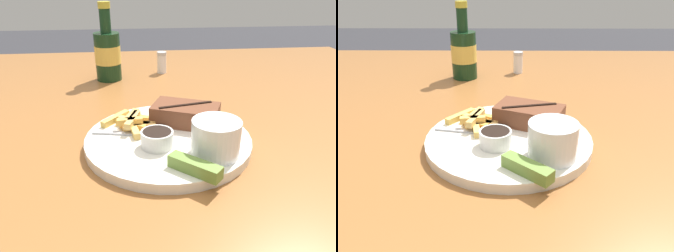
% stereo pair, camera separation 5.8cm
% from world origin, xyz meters
% --- Properties ---
extents(dining_table, '(1.50, 1.53, 0.75)m').
position_xyz_m(dining_table, '(0.00, 0.00, 0.69)').
color(dining_table, '#935B2D').
rests_on(dining_table, ground_plane).
extents(dinner_plate, '(0.30, 0.30, 0.02)m').
position_xyz_m(dinner_plate, '(0.00, 0.00, 0.76)').
color(dinner_plate, silver).
rests_on(dinner_plate, dining_table).
extents(steak_portion, '(0.14, 0.11, 0.04)m').
position_xyz_m(steak_portion, '(0.04, 0.05, 0.78)').
color(steak_portion, brown).
rests_on(steak_portion, dinner_plate).
extents(fries_pile, '(0.12, 0.12, 0.02)m').
position_xyz_m(fries_pile, '(-0.06, 0.05, 0.77)').
color(fries_pile, tan).
rests_on(fries_pile, dinner_plate).
extents(coleslaw_cup, '(0.08, 0.08, 0.06)m').
position_xyz_m(coleslaw_cup, '(0.07, -0.07, 0.80)').
color(coleslaw_cup, white).
rests_on(coleslaw_cup, dinner_plate).
extents(dipping_sauce_cup, '(0.06, 0.06, 0.03)m').
position_xyz_m(dipping_sauce_cup, '(-0.02, -0.04, 0.78)').
color(dipping_sauce_cup, silver).
rests_on(dipping_sauce_cup, dinner_plate).
extents(pickle_spear, '(0.08, 0.07, 0.02)m').
position_xyz_m(pickle_spear, '(0.03, -0.12, 0.78)').
color(pickle_spear, olive).
rests_on(pickle_spear, dinner_plate).
extents(fork_utensil, '(0.13, 0.04, 0.00)m').
position_xyz_m(fork_utensil, '(-0.08, 0.02, 0.77)').
color(fork_utensil, '#B7B7BC').
rests_on(fork_utensil, dinner_plate).
extents(knife_utensil, '(0.09, 0.15, 0.01)m').
position_xyz_m(knife_utensil, '(-0.00, 0.04, 0.77)').
color(knife_utensil, '#B7B7BC').
rests_on(knife_utensil, dinner_plate).
extents(beer_bottle, '(0.07, 0.07, 0.21)m').
position_xyz_m(beer_bottle, '(-0.13, 0.41, 0.82)').
color(beer_bottle, '#143319').
rests_on(beer_bottle, dining_table).
extents(salt_shaker, '(0.03, 0.03, 0.07)m').
position_xyz_m(salt_shaker, '(0.03, 0.46, 0.78)').
color(salt_shaker, white).
rests_on(salt_shaker, dining_table).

